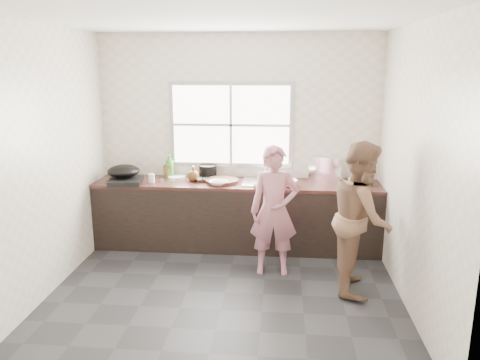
# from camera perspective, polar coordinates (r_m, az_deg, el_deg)

# --- Properties ---
(floor) EXTENTS (3.60, 3.20, 0.01)m
(floor) POSITION_cam_1_polar(r_m,az_deg,el_deg) (5.01, -1.86, -13.59)
(floor) COLOR #262628
(floor) RESTS_ON ground
(ceiling) EXTENTS (3.60, 3.20, 0.01)m
(ceiling) POSITION_cam_1_polar(r_m,az_deg,el_deg) (4.46, -2.14, 19.00)
(ceiling) COLOR silver
(ceiling) RESTS_ON wall_back
(wall_back) EXTENTS (3.60, 0.01, 2.70)m
(wall_back) POSITION_cam_1_polar(r_m,az_deg,el_deg) (6.12, -0.13, 4.90)
(wall_back) COLOR beige
(wall_back) RESTS_ON ground
(wall_left) EXTENTS (0.01, 3.20, 2.70)m
(wall_left) POSITION_cam_1_polar(r_m,az_deg,el_deg) (5.09, -22.60, 1.99)
(wall_left) COLOR beige
(wall_left) RESTS_ON ground
(wall_right) EXTENTS (0.01, 3.20, 2.70)m
(wall_right) POSITION_cam_1_polar(r_m,az_deg,el_deg) (4.68, 20.50, 1.21)
(wall_right) COLOR silver
(wall_right) RESTS_ON ground
(wall_front) EXTENTS (3.60, 0.01, 2.70)m
(wall_front) POSITION_cam_1_polar(r_m,az_deg,el_deg) (3.02, -5.76, -4.69)
(wall_front) COLOR beige
(wall_front) RESTS_ON ground
(cabinet) EXTENTS (3.60, 0.62, 0.82)m
(cabinet) POSITION_cam_1_polar(r_m,az_deg,el_deg) (6.03, -0.40, -4.43)
(cabinet) COLOR black
(cabinet) RESTS_ON floor
(countertop) EXTENTS (3.60, 0.64, 0.04)m
(countertop) POSITION_cam_1_polar(r_m,az_deg,el_deg) (5.91, -0.41, -0.47)
(countertop) COLOR #341A15
(countertop) RESTS_ON cabinet
(sink) EXTENTS (0.55, 0.45, 0.02)m
(sink) POSITION_cam_1_polar(r_m,az_deg,el_deg) (5.88, 2.98, -0.31)
(sink) COLOR silver
(sink) RESTS_ON countertop
(faucet) EXTENTS (0.02, 0.02, 0.30)m
(faucet) POSITION_cam_1_polar(r_m,az_deg,el_deg) (6.04, 3.08, 1.49)
(faucet) COLOR silver
(faucet) RESTS_ON countertop
(window_frame) EXTENTS (1.60, 0.05, 1.10)m
(window_frame) POSITION_cam_1_polar(r_m,az_deg,el_deg) (6.08, -1.09, 6.75)
(window_frame) COLOR #9EA0A5
(window_frame) RESTS_ON wall_back
(window_glazing) EXTENTS (1.50, 0.01, 1.00)m
(window_glazing) POSITION_cam_1_polar(r_m,az_deg,el_deg) (6.06, -1.12, 6.72)
(window_glazing) COLOR white
(window_glazing) RESTS_ON window_frame
(woman) EXTENTS (0.51, 0.34, 1.37)m
(woman) POSITION_cam_1_polar(r_m,az_deg,el_deg) (5.22, 4.17, -4.27)
(woman) COLOR #B56C7B
(woman) RESTS_ON floor
(person_side) EXTENTS (0.66, 0.82, 1.57)m
(person_side) POSITION_cam_1_polar(r_m,az_deg,el_deg) (4.96, 14.56, -4.42)
(person_side) COLOR brown
(person_side) RESTS_ON floor
(cutting_board) EXTENTS (0.53, 0.53, 0.04)m
(cutting_board) POSITION_cam_1_polar(r_m,az_deg,el_deg) (5.90, -2.22, -0.10)
(cutting_board) COLOR #321F13
(cutting_board) RESTS_ON countertop
(cleaver) EXTENTS (0.22, 0.21, 0.01)m
(cleaver) POSITION_cam_1_polar(r_m,az_deg,el_deg) (5.95, -4.53, 0.21)
(cleaver) COLOR silver
(cleaver) RESTS_ON cutting_board
(bowl_mince) EXTENTS (0.27, 0.27, 0.06)m
(bowl_mince) POSITION_cam_1_polar(r_m,az_deg,el_deg) (5.77, -2.63, -0.37)
(bowl_mince) COLOR white
(bowl_mince) RESTS_ON countertop
(bowl_crabs) EXTENTS (0.20, 0.20, 0.06)m
(bowl_crabs) POSITION_cam_1_polar(r_m,az_deg,el_deg) (5.76, 5.84, -0.40)
(bowl_crabs) COLOR white
(bowl_crabs) RESTS_ON countertop
(bowl_held) EXTENTS (0.28, 0.28, 0.07)m
(bowl_held) POSITION_cam_1_polar(r_m,az_deg,el_deg) (5.67, 2.48, -0.54)
(bowl_held) COLOR white
(bowl_held) RESTS_ON countertop
(black_pot) EXTENTS (0.30, 0.30, 0.16)m
(black_pot) POSITION_cam_1_polar(r_m,az_deg,el_deg) (6.16, -3.93, 1.06)
(black_pot) COLOR black
(black_pot) RESTS_ON countertop
(plate_food) EXTENTS (0.27, 0.27, 0.02)m
(plate_food) POSITION_cam_1_polar(r_m,az_deg,el_deg) (6.22, -7.70, 0.42)
(plate_food) COLOR white
(plate_food) RESTS_ON countertop
(bottle_green) EXTENTS (0.12, 0.12, 0.30)m
(bottle_green) POSITION_cam_1_polar(r_m,az_deg,el_deg) (6.24, -8.55, 1.77)
(bottle_green) COLOR #3E8E2E
(bottle_green) RESTS_ON countertop
(bottle_brown_tall) EXTENTS (0.10, 0.10, 0.21)m
(bottle_brown_tall) POSITION_cam_1_polar(r_m,az_deg,el_deg) (6.26, -8.74, 1.34)
(bottle_brown_tall) COLOR #4F3813
(bottle_brown_tall) RESTS_ON countertop
(bottle_brown_short) EXTENTS (0.18, 0.18, 0.18)m
(bottle_brown_short) POSITION_cam_1_polar(r_m,az_deg,el_deg) (5.99, -5.69, 0.72)
(bottle_brown_short) COLOR #4C2F13
(bottle_brown_short) RESTS_ON countertop
(glass_jar) EXTENTS (0.09, 0.09, 0.11)m
(glass_jar) POSITION_cam_1_polar(r_m,az_deg,el_deg) (5.98, -10.72, 0.21)
(glass_jar) COLOR silver
(glass_jar) RESTS_ON countertop
(burner) EXTENTS (0.45, 0.45, 0.06)m
(burner) POSITION_cam_1_polar(r_m,az_deg,el_deg) (6.02, -13.77, -0.13)
(burner) COLOR black
(burner) RESTS_ON countertop
(wok) EXTENTS (0.49, 0.49, 0.15)m
(wok) POSITION_cam_1_polar(r_m,az_deg,el_deg) (6.10, -14.00, 1.08)
(wok) COLOR black
(wok) RESTS_ON burner
(dish_rack) EXTENTS (0.49, 0.42, 0.31)m
(dish_rack) POSITION_cam_1_polar(r_m,az_deg,el_deg) (6.10, 10.67, 1.43)
(dish_rack) COLOR silver
(dish_rack) RESTS_ON countertop
(pot_lid_left) EXTENTS (0.26, 0.26, 0.01)m
(pot_lid_left) POSITION_cam_1_polar(r_m,az_deg,el_deg) (6.08, -12.90, -0.17)
(pot_lid_left) COLOR silver
(pot_lid_left) RESTS_ON countertop
(pot_lid_right) EXTENTS (0.26, 0.26, 0.01)m
(pot_lid_right) POSITION_cam_1_polar(r_m,az_deg,el_deg) (6.07, -8.89, -0.02)
(pot_lid_right) COLOR #B5B6BC
(pot_lid_right) RESTS_ON countertop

